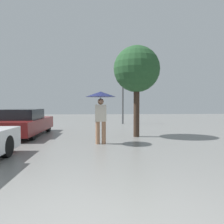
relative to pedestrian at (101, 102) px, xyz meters
The scene contains 4 objects.
pedestrian is the anchor object (origin of this frame).
parked_car_farthest 4.33m from the pedestrian, 146.54° to the left, with size 1.83×4.38×1.20m.
tree 2.69m from the pedestrian, 46.32° to the left, with size 2.00×2.00×3.95m.
street_lamp 8.32m from the pedestrian, 78.21° to the left, with size 0.33×0.33×3.81m.
Camera 1 is at (0.11, -2.12, 1.40)m, focal length 35.00 mm.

